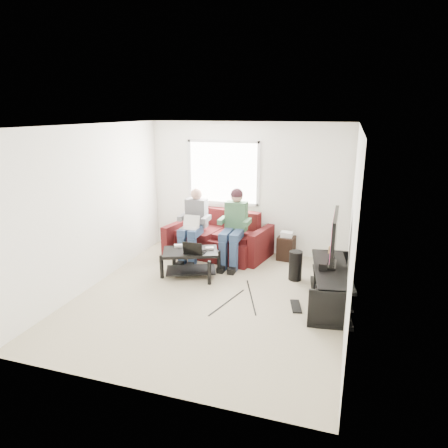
{
  "coord_description": "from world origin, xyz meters",
  "views": [
    {
      "loc": [
        1.9,
        -5.34,
        2.8
      ],
      "look_at": [
        0.03,
        0.6,
        1.02
      ],
      "focal_mm": 32.0,
      "sensor_mm": 36.0,
      "label": 1
    }
  ],
  "objects_px": {
    "tv_stand": "(330,287)",
    "coffee_table": "(191,257)",
    "sofa": "(219,240)",
    "end_table": "(286,247)",
    "tv": "(334,237)",
    "subwoofer": "(295,266)"
  },
  "relations": [
    {
      "from": "tv_stand",
      "to": "tv",
      "type": "bearing_deg",
      "value": 91.47
    },
    {
      "from": "coffee_table",
      "to": "tv",
      "type": "xyz_separation_m",
      "value": [
        2.38,
        -0.2,
        0.66
      ]
    },
    {
      "from": "tv",
      "to": "subwoofer",
      "type": "distance_m",
      "value": 1.13
    },
    {
      "from": "coffee_table",
      "to": "end_table",
      "type": "relative_size",
      "value": 1.92
    },
    {
      "from": "tv_stand",
      "to": "coffee_table",
      "type": "bearing_deg",
      "value": 172.7
    },
    {
      "from": "tv",
      "to": "subwoofer",
      "type": "relative_size",
      "value": 2.16
    },
    {
      "from": "sofa",
      "to": "coffee_table",
      "type": "relative_size",
      "value": 1.92
    },
    {
      "from": "sofa",
      "to": "end_table",
      "type": "bearing_deg",
      "value": 7.46
    },
    {
      "from": "coffee_table",
      "to": "sofa",
      "type": "bearing_deg",
      "value": 82.09
    },
    {
      "from": "tv_stand",
      "to": "end_table",
      "type": "bearing_deg",
      "value": 119.76
    },
    {
      "from": "sofa",
      "to": "end_table",
      "type": "xyz_separation_m",
      "value": [
        1.31,
        0.17,
        -0.07
      ]
    },
    {
      "from": "coffee_table",
      "to": "end_table",
      "type": "height_order",
      "value": "end_table"
    },
    {
      "from": "sofa",
      "to": "coffee_table",
      "type": "bearing_deg",
      "value": -97.91
    },
    {
      "from": "subwoofer",
      "to": "tv_stand",
      "type": "bearing_deg",
      "value": -48.13
    },
    {
      "from": "tv_stand",
      "to": "tv",
      "type": "distance_m",
      "value": 0.77
    },
    {
      "from": "tv",
      "to": "subwoofer",
      "type": "xyz_separation_m",
      "value": [
        -0.61,
        0.58,
        -0.75
      ]
    },
    {
      "from": "tv",
      "to": "subwoofer",
      "type": "bearing_deg",
      "value": 136.29
    },
    {
      "from": "coffee_table",
      "to": "tv_stand",
      "type": "bearing_deg",
      "value": -7.3
    },
    {
      "from": "tv_stand",
      "to": "subwoofer",
      "type": "height_order",
      "value": "tv_stand"
    },
    {
      "from": "tv_stand",
      "to": "subwoofer",
      "type": "bearing_deg",
      "value": 131.87
    },
    {
      "from": "subwoofer",
      "to": "sofa",
      "type": "bearing_deg",
      "value": 155.18
    },
    {
      "from": "coffee_table",
      "to": "tv_stand",
      "type": "height_order",
      "value": "tv_stand"
    }
  ]
}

